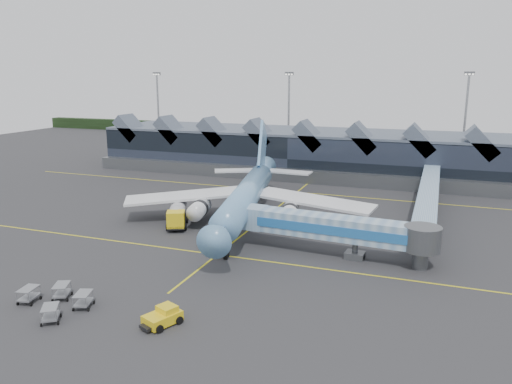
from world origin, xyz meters
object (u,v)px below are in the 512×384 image
(fuel_truck, at_px, (178,212))
(pushback_tug, at_px, (163,317))
(main_airliner, at_px, (248,194))
(jet_bridge, at_px, (347,230))

(fuel_truck, relative_size, pushback_tug, 2.38)
(main_airliner, relative_size, jet_bridge, 1.82)
(jet_bridge, distance_m, fuel_truck, 26.65)
(jet_bridge, relative_size, fuel_truck, 2.54)
(pushback_tug, bearing_deg, jet_bridge, 84.18)
(jet_bridge, bearing_deg, fuel_truck, 172.49)
(main_airliner, distance_m, pushback_tug, 33.57)
(main_airliner, xyz_separation_m, jet_bridge, (16.94, -10.72, -0.72))
(main_airliner, bearing_deg, fuel_truck, -161.54)
(main_airliner, height_order, fuel_truck, main_airliner)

